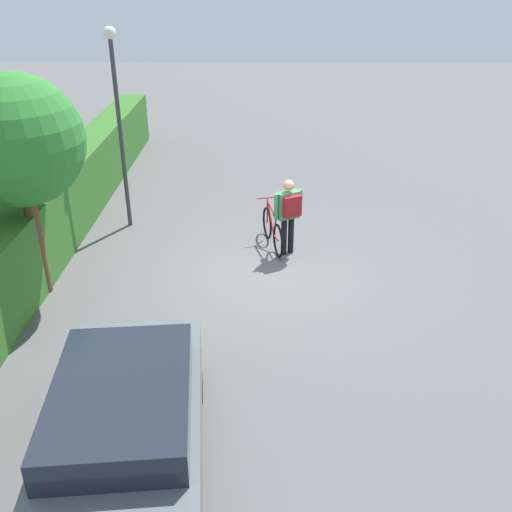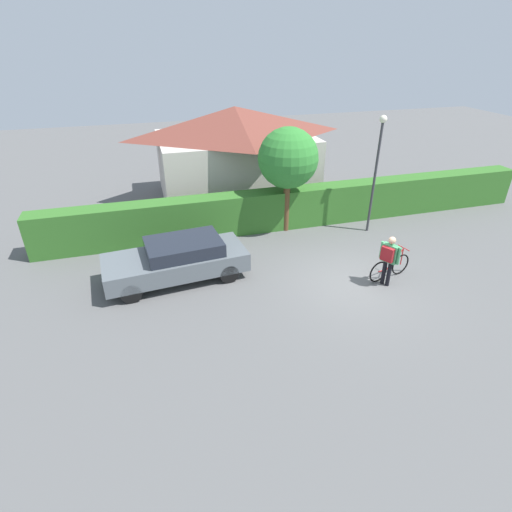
{
  "view_description": "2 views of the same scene",
  "coord_description": "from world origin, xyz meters",
  "views": [
    {
      "loc": [
        -10.49,
        0.28,
        5.73
      ],
      "look_at": [
        -1.84,
        0.34,
        1.34
      ],
      "focal_mm": 39.88,
      "sensor_mm": 36.0,
      "label": 1
    },
    {
      "loc": [
        -6.17,
        -9.84,
        7.21
      ],
      "look_at": [
        -3.18,
        0.55,
        1.22
      ],
      "focal_mm": 28.17,
      "sensor_mm": 36.0,
      "label": 2
    }
  ],
  "objects": [
    {
      "name": "parked_car_near",
      "position": [
        -5.47,
        1.89,
        0.74
      ],
      "size": [
        4.74,
        2.27,
        1.38
      ],
      "color": "slate",
      "rests_on": "ground"
    },
    {
      "name": "house_distant",
      "position": [
        -1.74,
        9.13,
        2.2
      ],
      "size": [
        7.57,
        5.16,
        4.31
      ],
      "color": "beige",
      "rests_on": "ground"
    },
    {
      "name": "street_lamp",
      "position": [
        2.52,
        3.51,
        2.96
      ],
      "size": [
        0.28,
        0.28,
        4.63
      ],
      "color": "#38383D",
      "rests_on": "ground"
    },
    {
      "name": "hedge_row",
      "position": [
        0.0,
        4.88,
        0.82
      ],
      "size": [
        21.09,
        0.9,
        1.63
      ],
      "primitive_type": "cube",
      "color": "#326A26",
      "rests_on": "ground"
    },
    {
      "name": "person_rider",
      "position": [
        0.93,
        -0.36,
        1.05
      ],
      "size": [
        0.51,
        0.62,
        1.73
      ],
      "color": "black",
      "rests_on": "ground"
    },
    {
      "name": "ground_plane",
      "position": [
        0.0,
        0.0,
        0.0
      ],
      "size": [
        60.0,
        60.0,
        0.0
      ],
      "primitive_type": "plane",
      "color": "#585858"
    },
    {
      "name": "bicycle",
      "position": [
        1.3,
        -0.02,
        0.41
      ],
      "size": [
        1.72,
        0.58,
        1.02
      ],
      "color": "black",
      "rests_on": "ground"
    },
    {
      "name": "tree_kerbside",
      "position": [
        -0.75,
        4.52,
        3.01
      ],
      "size": [
        2.34,
        2.34,
        4.21
      ],
      "color": "brown",
      "rests_on": "ground"
    }
  ]
}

